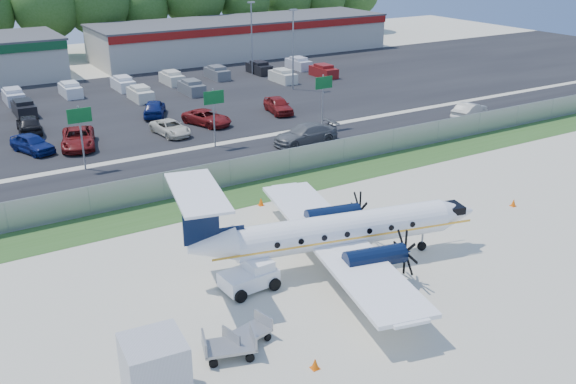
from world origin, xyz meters
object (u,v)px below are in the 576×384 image
aircraft (336,231)px  baggage_cart_far (248,333)px  baggage_cart_near (229,345)px  pushback_tug (251,276)px  service_container (155,373)px

aircraft → baggage_cart_far: bearing=-152.5°
baggage_cart_near → baggage_cart_far: baggage_cart_near is taller
baggage_cart_near → baggage_cart_far: 1.26m
pushback_tug → baggage_cart_far: pushback_tug is taller
baggage_cart_far → aircraft: bearing=27.5°
service_container → pushback_tug: bearing=38.5°
aircraft → baggage_cart_near: size_ratio=6.93×
baggage_cart_far → baggage_cart_near: bearing=-156.8°
pushback_tug → baggage_cart_near: (-3.48, -4.58, -0.18)m
pushback_tug → baggage_cart_far: (-2.32, -4.08, -0.24)m
aircraft → pushback_tug: bearing=177.9°
pushback_tug → service_container: 9.13m
pushback_tug → service_container: size_ratio=1.05×
aircraft → baggage_cart_near: bearing=-153.0°
pushback_tug → baggage_cart_far: bearing=-119.6°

